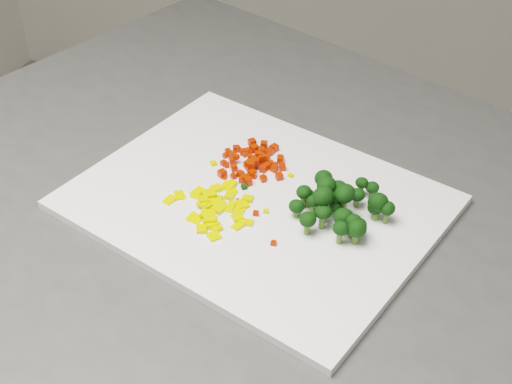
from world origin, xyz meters
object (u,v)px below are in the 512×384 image
(cutting_board, at_px, (256,202))
(broccoli_pile, at_px, (340,199))
(carrot_pile, at_px, (251,157))
(pepper_pile, at_px, (211,203))

(cutting_board, xyz_separation_m, broccoli_pile, (0.10, 0.00, 0.03))
(carrot_pile, xyz_separation_m, broccoli_pile, (0.13, -0.06, 0.01))
(cutting_board, height_order, carrot_pile, carrot_pile)
(cutting_board, relative_size, broccoli_pile, 3.75)
(carrot_pile, bearing_deg, broccoli_pile, -23.76)
(pepper_pile, xyz_separation_m, broccoli_pile, (0.14, 0.04, 0.02))
(cutting_board, relative_size, pepper_pile, 3.88)
(cutting_board, bearing_deg, carrot_pile, 115.86)
(carrot_pile, height_order, broccoli_pile, broccoli_pile)
(cutting_board, distance_m, carrot_pile, 0.07)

